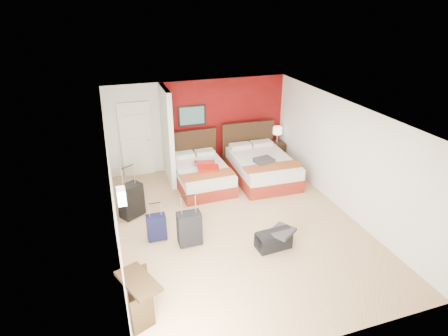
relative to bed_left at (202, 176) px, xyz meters
name	(u,v)px	position (x,y,z in m)	size (l,w,h in m)	color
ground	(238,224)	(0.28, -1.99, -0.28)	(6.50, 6.50, 0.00)	#D8B485
room_walls	(159,155)	(-1.13, -0.57, 0.98)	(5.02, 6.52, 2.50)	silver
red_accent_panel	(224,122)	(1.03, 1.24, 0.97)	(3.50, 0.04, 2.50)	maroon
partition_wall	(167,136)	(-0.72, 0.62, 0.97)	(0.12, 1.20, 2.50)	silver
entry_door	(136,140)	(-1.47, 1.21, 0.75)	(0.82, 0.06, 2.05)	silver
bed_left	(202,176)	(0.00, 0.00, 0.00)	(1.30, 1.86, 0.56)	silver
bed_right	(262,168)	(1.65, -0.12, 0.04)	(1.47, 2.09, 0.63)	white
red_suitcase_open	(206,166)	(0.10, -0.10, 0.32)	(0.52, 0.72, 0.09)	#A9160E
jacket_bundle	(264,161)	(1.55, -0.42, 0.40)	(0.46, 0.37, 0.11)	#3A393F
nightstand	(276,152)	(2.53, 0.87, 0.02)	(0.43, 0.43, 0.60)	black
table_lamp	(277,135)	(2.53, 0.87, 0.56)	(0.26, 0.26, 0.47)	white
suitcase_black	(131,202)	(-1.88, -0.96, 0.10)	(0.51, 0.32, 0.76)	black
suitcase_charcoal	(190,230)	(-0.89, -2.37, 0.06)	(0.46, 0.29, 0.68)	black
suitcase_navy	(157,228)	(-1.49, -2.01, -0.01)	(0.38, 0.23, 0.53)	black
duffel_bag	(273,240)	(0.64, -2.99, -0.11)	(0.67, 0.36, 0.34)	black
jacket_draped	(282,231)	(0.79, -3.04, 0.09)	(0.48, 0.40, 0.06)	#323236
desk	(140,297)	(-2.03, -3.88, 0.05)	(0.40, 0.80, 0.67)	black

